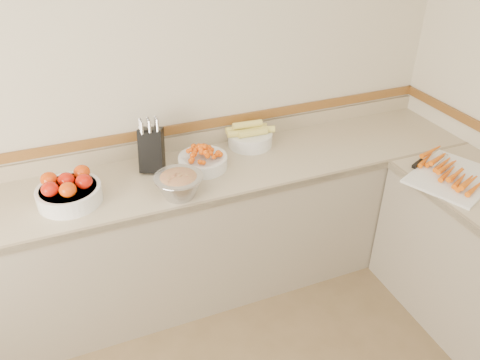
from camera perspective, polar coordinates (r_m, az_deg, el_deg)
name	(u,v)px	position (r m, az deg, el deg)	size (l,w,h in m)	color
back_wall	(145,95)	(2.89, -11.49, 10.09)	(4.00, 4.00, 0.00)	beige
counter_back	(170,238)	(3.04, -8.50, -6.96)	(4.00, 0.65, 1.08)	#BFAD8A
knife_block	(151,149)	(2.83, -10.75, 3.77)	(0.19, 0.21, 0.34)	black
tomato_bowl	(69,191)	(2.68, -20.16, -1.26)	(0.35, 0.35, 0.17)	white
cherry_tomato_bowl	(203,159)	(2.84, -4.55, 2.52)	(0.30, 0.30, 0.16)	white
corn_bowl	(250,136)	(3.09, 1.21, 5.35)	(0.33, 0.29, 0.17)	white
rhubarb_bowl	(179,184)	(2.58, -7.46, -0.44)	(0.27, 0.27, 0.16)	#B2B2BA
cutting_board	(451,173)	(3.02, 24.34, 0.73)	(0.63, 0.58, 0.07)	white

